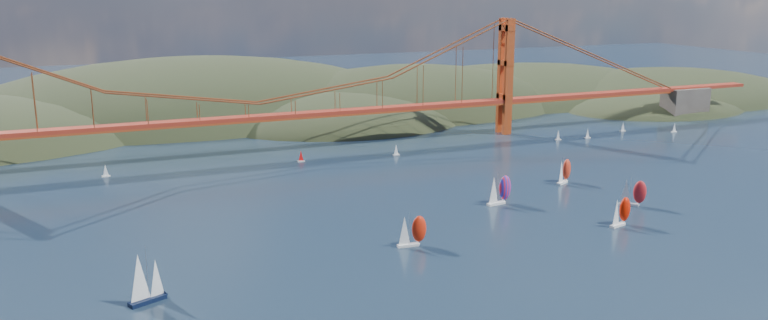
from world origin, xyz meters
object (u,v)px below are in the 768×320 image
Objects in this scene: racer_3 at (564,171)px; racer_2 at (632,192)px; racer_0 at (411,230)px; racer_rwb at (499,189)px; racer_1 at (620,211)px; sloop_navy at (144,279)px.

racer_2 is at bearing -112.35° from racer_3.
racer_0 is 50.47m from racer_rwb.
racer_1 is (65.07, -7.99, -0.02)m from racer_0.
racer_1 is at bearing -66.39° from racer_rwb.
racer_1 is at bearing -105.67° from racer_2.
racer_2 is (17.62, 15.23, 0.02)m from racer_1.
racer_3 is (-3.48, 32.25, 0.02)m from racer_2.
racer_0 reaches higher than racer_1.
racer_rwb is (115.01, 36.73, -0.88)m from sloop_navy.
racer_1 is 1.00× the size of racer_2.
racer_2 is (154.19, 18.40, -1.35)m from sloop_navy.
racer_2 is 43.26m from racer_rwb.
racer_2 is 32.43m from racer_3.
racer_1 is 0.99× the size of racer_3.
sloop_navy is 1.39× the size of racer_2.
racer_0 is 65.56m from racer_1.
racer_3 is at bearing -4.69° from sloop_navy.
racer_rwb is at bearing 106.08° from racer_1.
sloop_navy is 155.29m from racer_2.
racer_1 is at bearing -21.93° from sloop_navy.
racer_3 is (150.71, 50.65, -1.33)m from sloop_navy.
sloop_navy is at bearing -171.40° from racer_rwb.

